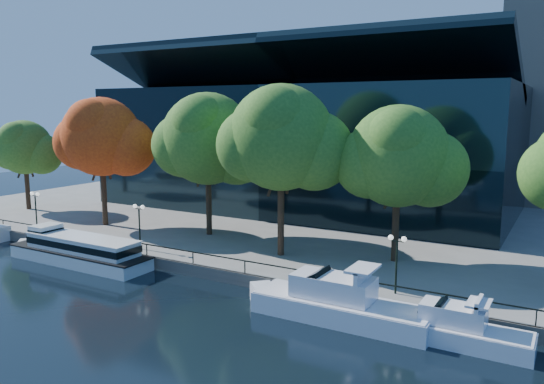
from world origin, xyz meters
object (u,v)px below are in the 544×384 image
Objects in this scene: lamp_0 at (35,202)px; tree_2 at (209,141)px; cruiser_near at (334,302)px; tree_1 at (102,139)px; tree_0 at (25,149)px; tree_3 at (283,140)px; cruiser_far at (453,328)px; lamp_2 at (397,251)px; tree_4 at (400,158)px; tour_boat at (76,249)px; lamp_1 at (139,216)px.

tree_2 is at bearing 24.61° from lamp_0.
cruiser_near is 33.40m from tree_1.
tree_3 reaches higher than tree_0.
lamp_0 reaches higher than cruiser_near.
lamp_2 is (-4.52, 3.73, 3.06)m from cruiser_far.
cruiser_far is 42.38m from lamp_0.
tree_0 reaches higher than lamp_2.
cruiser_far is at bearing -39.52° from lamp_2.
tree_3 reaches higher than tree_4.
tour_boat is at bearing -19.40° from lamp_0.
tree_4 is (25.21, 11.18, 8.21)m from tour_boat.
tree_1 is at bearing 166.34° from cruiser_far.
cruiser_near is 3.19× the size of lamp_0.
tree_0 is at bearing 164.24° from lamp_1.
cruiser_far is 2.21× the size of lamp_0.
tree_2 is at bearing 156.27° from cruiser_far.
tree_0 is at bearing 166.44° from cruiser_near.
cruiser_far is 15.76m from tree_4.
cruiser_near is at bearing -126.29° from lamp_2.
lamp_2 is at bearing -19.65° from tree_2.
cruiser_near is 21.01m from lamp_1.
lamp_1 is (25.71, -7.26, -4.61)m from tree_0.
tree_3 is at bearing -4.18° from tree_0.
tree_1 reaches higher than tree_0.
tree_4 is at bearing 3.84° from tree_1.
cruiser_far is at bearing -27.54° from tree_3.
cruiser_far is 0.81× the size of tree_0.
tour_boat is at bearing -26.67° from tree_0.
tree_0 is at bearing 168.40° from cruiser_far.
tree_2 is 10.10m from lamp_1.
cruiser_near is at bearing -32.01° from tree_2.
lamp_2 is at bearing -8.42° from tree_0.
tree_0 is 0.79× the size of tree_2.
tree_0 is 46.74m from tree_4.
tree_3 is at bearing 135.11° from cruiser_near.
tour_boat is 1.77× the size of cruiser_far.
tree_2 is 18.86m from tree_4.
lamp_0 is (-4.02, -5.53, -6.33)m from tree_1.
cruiser_far is at bearing -11.60° from tree_0.
tree_0 is 37.93m from tree_3.
cruiser_near is at bearing -10.73° from lamp_1.
tree_3 reaches higher than cruiser_far.
tree_4 is at bearing 12.19° from lamp_0.
tree_0 is (-21.52, 10.81, 7.31)m from tour_boat.
tour_boat is 28.77m from tree_4.
tour_boat is 1.23× the size of cruiser_near.
lamp_0 is 1.00× the size of lamp_2.
lamp_2 is (23.30, 0.00, 0.00)m from lamp_1.
tree_2 is 3.48× the size of lamp_1.
tree_3 is at bearing 9.69° from lamp_0.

